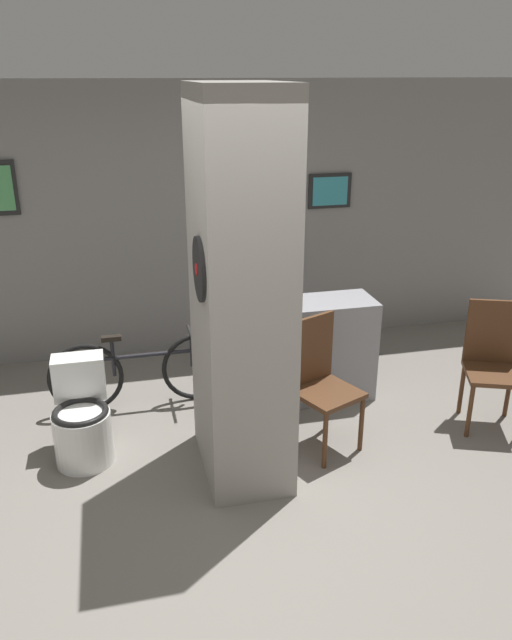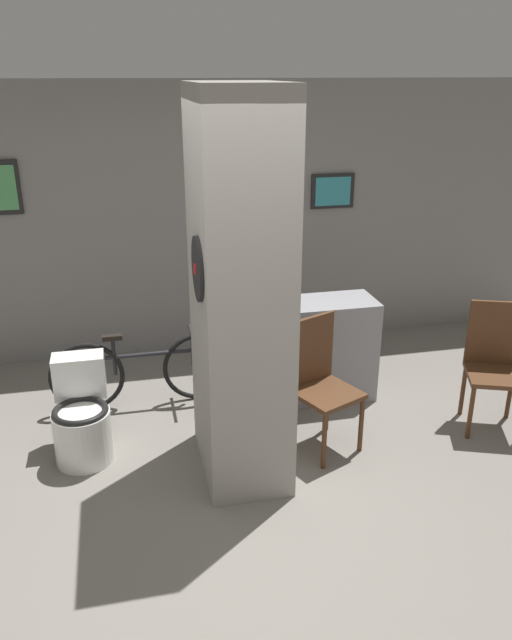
# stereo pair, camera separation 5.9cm
# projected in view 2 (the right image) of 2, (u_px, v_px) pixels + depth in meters

# --- Properties ---
(ground_plane) EXTENTS (14.00, 14.00, 0.00)m
(ground_plane) POSITION_uv_depth(u_px,v_px,m) (235.00, 505.00, 4.10)
(ground_plane) COLOR slate
(wall_back) EXTENTS (8.00, 0.09, 2.60)m
(wall_back) POSITION_uv_depth(u_px,v_px,m) (182.00, 222.00, 6.00)
(wall_back) COLOR gray
(wall_back) RESTS_ON ground_plane
(pillar_center) EXTENTS (0.59, 0.91, 2.60)m
(pillar_center) POSITION_uv_depth(u_px,v_px,m) (239.00, 295.00, 4.05)
(pillar_center) COLOR gray
(pillar_center) RESTS_ON ground_plane
(counter_shelf) EXTENTS (1.25, 0.44, 0.88)m
(counter_shelf) POSITION_uv_depth(u_px,v_px,m) (301.00, 351.00, 5.30)
(counter_shelf) COLOR gray
(counter_shelf) RESTS_ON ground_plane
(toilet) EXTENTS (0.41, 0.57, 0.72)m
(toilet) POSITION_uv_depth(u_px,v_px,m) (82.00, 419.00, 4.53)
(toilet) COLOR white
(toilet) RESTS_ON ground_plane
(chair_near_pillar) EXTENTS (0.56, 0.56, 1.00)m
(chair_near_pillar) POSITION_uv_depth(u_px,v_px,m) (320.00, 379.00, 4.58)
(chair_near_pillar) COLOR #4C2D19
(chair_near_pillar) RESTS_ON ground_plane
(chair_by_doorway) EXTENTS (0.55, 0.55, 1.00)m
(chair_by_doorway) POSITION_uv_depth(u_px,v_px,m) (495.00, 361.00, 4.87)
(chair_by_doorway) COLOR #4C2D19
(chair_by_doorway) RESTS_ON ground_plane
(bicycle) EXTENTS (1.54, 0.42, 0.66)m
(bicycle) POSITION_uv_depth(u_px,v_px,m) (144.00, 370.00, 5.23)
(bicycle) COLOR black
(bicycle) RESTS_ON ground_plane
(bottle_tall) EXTENTS (0.08, 0.08, 0.26)m
(bottle_tall) POSITION_uv_depth(u_px,v_px,m) (281.00, 292.00, 5.11)
(bottle_tall) COLOR #19598C
(bottle_tall) RESTS_ON counter_shelf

